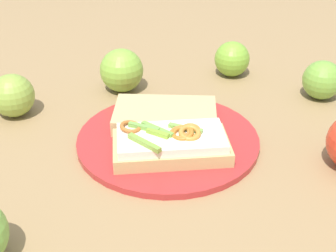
{
  "coord_description": "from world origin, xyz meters",
  "views": [
    {
      "loc": [
        0.26,
        -0.58,
        0.41
      ],
      "look_at": [
        0.0,
        0.0,
        0.03
      ],
      "focal_mm": 50.86,
      "sensor_mm": 36.0,
      "label": 1
    }
  ],
  "objects": [
    {
      "name": "apple_3",
      "position": [
        -0.28,
        -0.03,
        0.04
      ],
      "size": [
        0.1,
        0.1,
        0.07
      ],
      "primitive_type": "sphere",
      "rotation": [
        0.0,
        0.0,
        5.06
      ],
      "color": "#89A83F",
      "rests_on": "ground_plane"
    },
    {
      "name": "plate",
      "position": [
        0.0,
        0.0,
        0.01
      ],
      "size": [
        0.29,
        0.29,
        0.01
      ],
      "primitive_type": "cylinder",
      "color": "#B12B2B",
      "rests_on": "ground_plane"
    },
    {
      "name": "ground_plane",
      "position": [
        0.0,
        0.0,
        0.0
      ],
      "size": [
        2.0,
        2.0,
        0.0
      ],
      "primitive_type": "plane",
      "color": "#93744C",
      "rests_on": "ground"
    },
    {
      "name": "apple_0",
      "position": [
        -0.16,
        0.13,
        0.04
      ],
      "size": [
        0.11,
        0.11,
        0.08
      ],
      "primitive_type": "sphere",
      "rotation": [
        0.0,
        0.0,
        3.62
      ],
      "color": "#80B13C",
      "rests_on": "ground_plane"
    },
    {
      "name": "apple_1",
      "position": [
        0.01,
        0.28,
        0.04
      ],
      "size": [
        0.1,
        0.1,
        0.07
      ],
      "primitive_type": "sphere",
      "rotation": [
        0.0,
        0.0,
        5.55
      ],
      "color": "#79AE34",
      "rests_on": "ground_plane"
    },
    {
      "name": "apple_2",
      "position": [
        0.19,
        0.26,
        0.04
      ],
      "size": [
        0.1,
        0.1,
        0.07
      ],
      "primitive_type": "sphere",
      "rotation": [
        0.0,
        0.0,
        3.78
      ],
      "color": "#72A43A",
      "rests_on": "ground_plane"
    },
    {
      "name": "bread_slice_side",
      "position": [
        -0.02,
        0.04,
        0.02
      ],
      "size": [
        0.19,
        0.16,
        0.03
      ],
      "primitive_type": "cube",
      "rotation": [
        0.0,
        0.0,
        3.52
      ],
      "color": "tan",
      "rests_on": "plate"
    },
    {
      "name": "sandwich",
      "position": [
        0.02,
        -0.04,
        0.03
      ],
      "size": [
        0.19,
        0.17,
        0.05
      ],
      "rotation": [
        0.0,
        0.0,
        3.67
      ],
      "color": "tan",
      "rests_on": "plate"
    }
  ]
}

